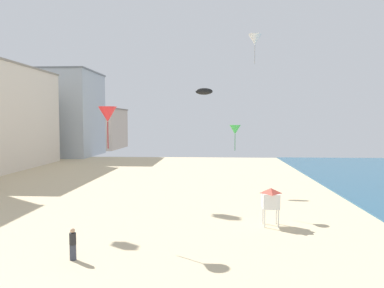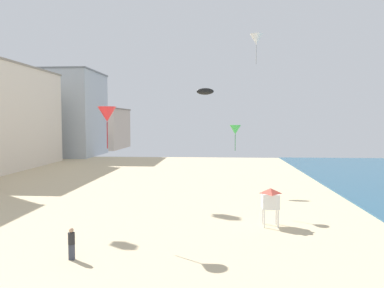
{
  "view_description": "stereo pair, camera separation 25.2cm",
  "coord_description": "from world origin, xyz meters",
  "px_view_note": "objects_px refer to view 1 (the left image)",
  "views": [
    {
      "loc": [
        7.49,
        -10.09,
        7.03
      ],
      "look_at": [
        5.8,
        16.99,
        5.31
      ],
      "focal_mm": 34.31,
      "sensor_mm": 36.0,
      "label": 1
    },
    {
      "loc": [
        7.74,
        -10.07,
        7.03
      ],
      "look_at": [
        5.8,
        16.99,
        5.31
      ],
      "focal_mm": 34.31,
      "sensor_mm": 36.0,
      "label": 2
    }
  ],
  "objects_px": {
    "kite_flyer": "(73,242)",
    "kite_green_delta": "(235,130)",
    "kite_red_delta": "(108,114)",
    "kite_black_parafoil": "(204,91)",
    "lifeguard_stand": "(271,199)",
    "kite_white_delta": "(255,40)"
  },
  "relations": [
    {
      "from": "kite_white_delta",
      "to": "kite_red_delta",
      "type": "xyz_separation_m",
      "value": [
        -11.51,
        -26.01,
        -9.92
      ]
    },
    {
      "from": "kite_flyer",
      "to": "kite_white_delta",
      "type": "relative_size",
      "value": 0.44
    },
    {
      "from": "kite_red_delta",
      "to": "kite_black_parafoil",
      "type": "xyz_separation_m",
      "value": [
        5.33,
        16.66,
        2.67
      ]
    },
    {
      "from": "kite_white_delta",
      "to": "kite_red_delta",
      "type": "bearing_deg",
      "value": -113.87
    },
    {
      "from": "kite_green_delta",
      "to": "kite_red_delta",
      "type": "bearing_deg",
      "value": -139.66
    },
    {
      "from": "kite_white_delta",
      "to": "kite_red_delta",
      "type": "relative_size",
      "value": 1.48
    },
    {
      "from": "kite_green_delta",
      "to": "lifeguard_stand",
      "type": "bearing_deg",
      "value": -62.38
    },
    {
      "from": "kite_green_delta",
      "to": "kite_black_parafoil",
      "type": "bearing_deg",
      "value": 105.38
    },
    {
      "from": "kite_green_delta",
      "to": "kite_black_parafoil",
      "type": "height_order",
      "value": "kite_black_parafoil"
    },
    {
      "from": "lifeguard_stand",
      "to": "kite_white_delta",
      "type": "bearing_deg",
      "value": 76.04
    },
    {
      "from": "kite_red_delta",
      "to": "kite_flyer",
      "type": "bearing_deg",
      "value": -99.05
    },
    {
      "from": "kite_flyer",
      "to": "lifeguard_stand",
      "type": "relative_size",
      "value": 0.64
    },
    {
      "from": "kite_flyer",
      "to": "kite_green_delta",
      "type": "xyz_separation_m",
      "value": [
        8.69,
        10.94,
        5.42
      ]
    },
    {
      "from": "kite_flyer",
      "to": "kite_black_parafoil",
      "type": "xyz_separation_m",
      "value": [
        5.99,
        20.77,
        9.17
      ]
    },
    {
      "from": "lifeguard_stand",
      "to": "kite_red_delta",
      "type": "relative_size",
      "value": 1.0
    },
    {
      "from": "kite_black_parafoil",
      "to": "kite_red_delta",
      "type": "bearing_deg",
      "value": -107.76
    },
    {
      "from": "lifeguard_stand",
      "to": "kite_red_delta",
      "type": "xyz_separation_m",
      "value": [
        -10.21,
        -2.67,
        5.58
      ]
    },
    {
      "from": "lifeguard_stand",
      "to": "kite_black_parafoil",
      "type": "xyz_separation_m",
      "value": [
        -4.88,
        13.99,
        8.25
      ]
    },
    {
      "from": "kite_white_delta",
      "to": "kite_black_parafoil",
      "type": "height_order",
      "value": "kite_white_delta"
    },
    {
      "from": "kite_green_delta",
      "to": "kite_black_parafoil",
      "type": "xyz_separation_m",
      "value": [
        -2.7,
        9.83,
        3.75
      ]
    },
    {
      "from": "kite_white_delta",
      "to": "kite_red_delta",
      "type": "height_order",
      "value": "kite_white_delta"
    },
    {
      "from": "kite_green_delta",
      "to": "kite_flyer",
      "type": "bearing_deg",
      "value": -128.46
    }
  ]
}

